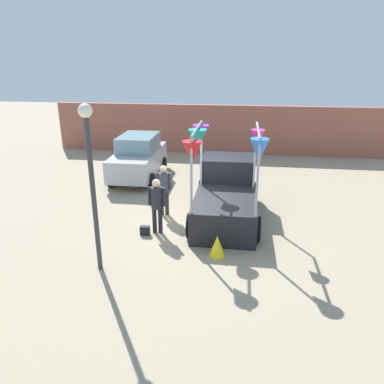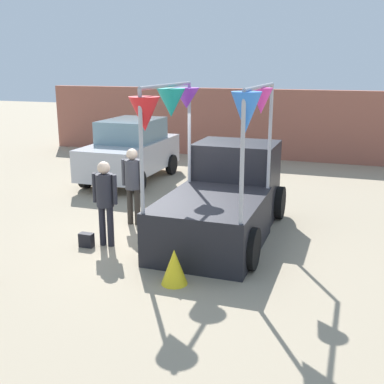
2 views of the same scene
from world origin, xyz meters
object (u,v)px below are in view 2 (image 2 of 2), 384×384
at_px(person_customer, 105,195).
at_px(person_vendor, 133,179).
at_px(folded_kite_bundle_sunflower, 174,267).
at_px(handbag, 86,240).
at_px(vendor_truck, 224,192).
at_px(parked_car, 131,150).

xyz_separation_m(person_customer, person_vendor, (-0.06, 1.37, 0.01)).
bearing_deg(folded_kite_bundle_sunflower, handbag, 156.43).
relative_size(vendor_truck, person_customer, 2.40).
relative_size(person_vendor, folded_kite_bundle_sunflower, 2.88).
distance_m(handbag, folded_kite_bundle_sunflower, 2.45).
bearing_deg(handbag, person_customer, 29.74).
distance_m(vendor_truck, folded_kite_bundle_sunflower, 2.77).
relative_size(vendor_truck, folded_kite_bundle_sunflower, 6.85).
relative_size(vendor_truck, handbag, 14.68).
bearing_deg(vendor_truck, person_customer, -142.47).
bearing_deg(person_customer, parked_car, 110.84).
distance_m(vendor_truck, handbag, 3.00).
xyz_separation_m(person_vendor, folded_kite_bundle_sunflower, (1.96, -2.55, -0.75)).
relative_size(parked_car, folded_kite_bundle_sunflower, 6.67).
xyz_separation_m(vendor_truck, person_vendor, (-2.05, -0.16, 0.17)).
height_order(person_vendor, handbag, person_vendor).
xyz_separation_m(vendor_truck, person_customer, (-1.99, -1.53, 0.15)).
height_order(vendor_truck, person_vendor, vendor_truck).
distance_m(person_customer, person_vendor, 1.37).
height_order(parked_car, person_vendor, parked_car).
relative_size(person_vendor, handbag, 6.18).
relative_size(person_customer, folded_kite_bundle_sunflower, 2.85).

